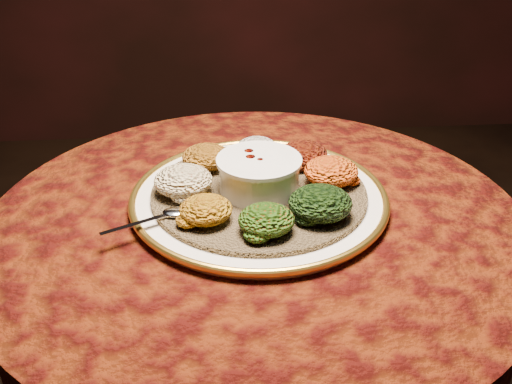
{
  "coord_description": "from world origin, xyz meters",
  "views": [
    {
      "loc": [
        -0.07,
        -0.86,
        1.27
      ],
      "look_at": [
        0.0,
        0.03,
        0.76
      ],
      "focal_mm": 40.0,
      "sensor_mm": 36.0,
      "label": 1
    }
  ],
  "objects": [
    {
      "name": "table",
      "position": [
        0.0,
        0.0,
        0.55
      ],
      "size": [
        0.96,
        0.96,
        0.73
      ],
      "color": "black",
      "rests_on": "ground"
    },
    {
      "name": "platter",
      "position": [
        0.01,
        0.03,
        0.75
      ],
      "size": [
        0.5,
        0.5,
        0.02
      ],
      "rotation": [
        0.0,
        0.0,
        0.11
      ],
      "color": "white",
      "rests_on": "table"
    },
    {
      "name": "injera",
      "position": [
        0.01,
        0.03,
        0.76
      ],
      "size": [
        0.43,
        0.43,
        0.01
      ],
      "primitive_type": "cylinder",
      "rotation": [
        0.0,
        0.0,
        0.12
      ],
      "color": "olive",
      "rests_on": "platter"
    },
    {
      "name": "stew_bowl",
      "position": [
        0.01,
        0.03,
        0.8
      ],
      "size": [
        0.15,
        0.15,
        0.06
      ],
      "color": "silver",
      "rests_on": "injera"
    },
    {
      "name": "spoon",
      "position": [
        -0.15,
        -0.05,
        0.77
      ],
      "size": [
        0.14,
        0.08,
        0.01
      ],
      "rotation": [
        0.0,
        0.0,
        -2.68
      ],
      "color": "silver",
      "rests_on": "injera"
    },
    {
      "name": "portion_ayib",
      "position": [
        0.02,
        0.17,
        0.78
      ],
      "size": [
        0.08,
        0.08,
        0.04
      ],
      "primitive_type": "ellipsoid",
      "color": "beige",
      "rests_on": "injera"
    },
    {
      "name": "portion_kitfo",
      "position": [
        0.1,
        0.13,
        0.78
      ],
      "size": [
        0.09,
        0.09,
        0.05
      ],
      "primitive_type": "ellipsoid",
      "color": "black",
      "rests_on": "injera"
    },
    {
      "name": "portion_tikil",
      "position": [
        0.14,
        0.05,
        0.79
      ],
      "size": [
        0.1,
        0.09,
        0.05
      ],
      "primitive_type": "ellipsoid",
      "color": "#A4730D",
      "rests_on": "injera"
    },
    {
      "name": "portion_gomen",
      "position": [
        0.1,
        -0.07,
        0.79
      ],
      "size": [
        0.11,
        0.1,
        0.05
      ],
      "primitive_type": "ellipsoid",
      "color": "black",
      "rests_on": "injera"
    },
    {
      "name": "portion_mixveg",
      "position": [
        0.01,
        -0.1,
        0.78
      ],
      "size": [
        0.09,
        0.09,
        0.04
      ],
      "primitive_type": "ellipsoid",
      "color": "#972609",
      "rests_on": "injera"
    },
    {
      "name": "portion_kik",
      "position": [
        -0.09,
        -0.06,
        0.78
      ],
      "size": [
        0.09,
        0.08,
        0.04
      ],
      "primitive_type": "ellipsoid",
      "color": "#A7730E",
      "rests_on": "injera"
    },
    {
      "name": "portion_timatim",
      "position": [
        -0.13,
        0.03,
        0.79
      ],
      "size": [
        0.1,
        0.1,
        0.05
      ],
      "primitive_type": "ellipsoid",
      "color": "maroon",
      "rests_on": "injera"
    },
    {
      "name": "portion_shiro",
      "position": [
        -0.09,
        0.13,
        0.78
      ],
      "size": [
        0.09,
        0.09,
        0.04
      ],
      "primitive_type": "ellipsoid",
      "color": "#8C4F10",
      "rests_on": "injera"
    }
  ]
}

